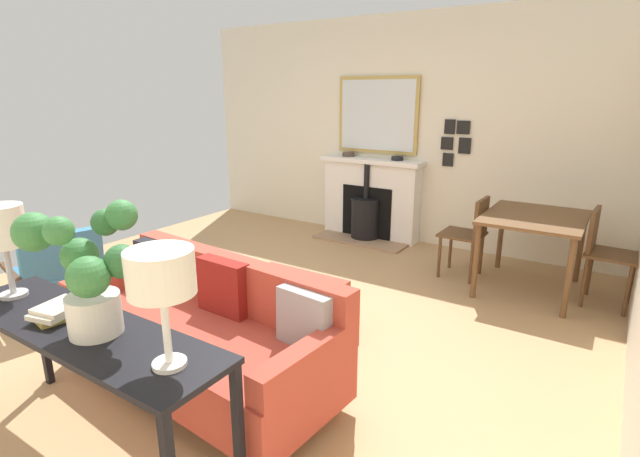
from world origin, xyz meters
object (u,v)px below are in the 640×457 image
Objects in this scene: mantel_bowl_far at (397,158)px; table_lamp_near_end at (1,229)px; mantel_bowl_near at (348,154)px; book_stack at (60,310)px; sofa at (204,332)px; armchair_accent at (59,267)px; dining_chair_by_back_wall at (603,248)px; console_table at (83,340)px; potted_plant at (87,267)px; ottoman at (289,298)px; dining_chair_near_fireplace at (470,230)px; fireplace at (370,203)px; dining_table at (534,225)px; table_lamp_far_end at (161,276)px.

mantel_bowl_far is 4.21m from table_lamp_near_end.
mantel_bowl_far is (0.00, 0.67, -0.00)m from mantel_bowl_near.
sofa is at bearing 166.81° from book_stack.
mantel_bowl_far is at bearing -175.79° from sofa.
dining_chair_by_back_wall is at bearing 125.63° from armchair_accent.
book_stack is (-0.00, -0.17, 0.11)m from console_table.
table_lamp_near_end is at bearing 53.31° from armchair_accent.
book_stack is (-0.01, -0.31, -0.29)m from potted_plant.
dining_chair_by_back_wall reaches higher than ottoman.
sofa is 2.40× the size of ottoman.
dining_chair_near_fireplace is (0.74, 1.81, -0.54)m from mantel_bowl_near.
mantel_bowl_near reaches higher than ottoman.
console_table reaches higher than ottoman.
mantel_bowl_near is 1.08× the size of mantel_bowl_far.
fireplace is 0.68× the size of sofa.
table_lamp_near_end reaches higher than fireplace.
potted_plant reaches higher than table_lamp_near_end.
armchair_accent is at bearing -62.77° from ottoman.
potted_plant is at bearing -28.43° from dining_chair_by_back_wall.
console_table is 2.00× the size of dining_chair_by_back_wall.
table_lamp_near_end is (0.76, -0.64, 0.76)m from sofa.
fireplace is 4.18m from book_stack.
sofa is 0.82m from console_table.
fireplace is 2.55m from ottoman.
dining_table is at bearing 154.83° from book_stack.
table_lamp_far_end reaches higher than book_stack.
console_table is (1.67, 0.01, 0.42)m from ottoman.
book_stack reaches higher than sofa.
dining_chair_near_fireplace is (-1.79, 0.90, 0.26)m from ottoman.
armchair_accent is 1.76m from book_stack.
console_table is 3.38× the size of table_lamp_far_end.
mantel_bowl_near reaches higher than fireplace.
armchair_accent is 4.13m from dining_table.
mantel_bowl_far is 3.51m from sofa.
dining_chair_near_fireplace is (0.70, 1.46, 0.04)m from fireplace.
book_stack reaches higher than console_table.
table_lamp_far_end is 0.49× the size of dining_table.
table_lamp_near_end is at bearing -31.10° from dining_table.
console_table is (4.19, 0.92, -0.39)m from mantel_bowl_near.
potted_plant is at bearing 5.24° from mantel_bowl_far.
table_lamp_far_end is (0.00, 0.63, 0.47)m from console_table.
dining_chair_near_fireplace is at bearing 167.76° from potted_plant.
armchair_accent is at bearing -23.17° from mantel_bowl_far.
table_lamp_near_end is at bearing -20.52° from ottoman.
mantel_bowl_near is at bearing -165.86° from potted_plant.
ottoman is 1.91m from armchair_accent.
dining_chair_near_fireplace is (0.00, -0.56, -0.14)m from dining_table.
mantel_bowl_far reaches higher than ottoman.
ottoman is 1.98m from table_lamp_near_end.
book_stack is 0.37× the size of dining_chair_near_fireplace.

